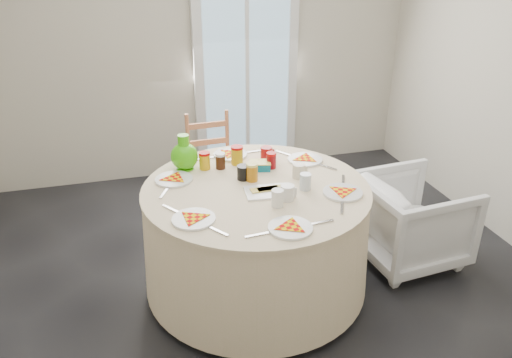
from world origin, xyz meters
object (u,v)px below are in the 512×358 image
object	(u,v)px
green_pitcher	(184,152)
table	(256,237)
armchair	(412,211)
wooden_chair	(213,164)

from	to	relation	value
green_pitcher	table	bearing A→B (deg)	-38.00
armchair	wooden_chair	bearing A→B (deg)	45.42
wooden_chair	armchair	size ratio (longest dim) A/B	1.24
armchair	table	bearing A→B (deg)	85.49
table	wooden_chair	size ratio (longest dim) A/B	1.67
armchair	green_pitcher	xyz separation A→B (m)	(-1.54, 0.38, 0.48)
wooden_chair	armchair	world-z (taller)	wooden_chair
table	wooden_chair	xyz separation A→B (m)	(-0.08, 1.03, 0.09)
wooden_chair	armchair	xyz separation A→B (m)	(1.24, -1.01, -0.08)
table	green_pitcher	bearing A→B (deg)	134.70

